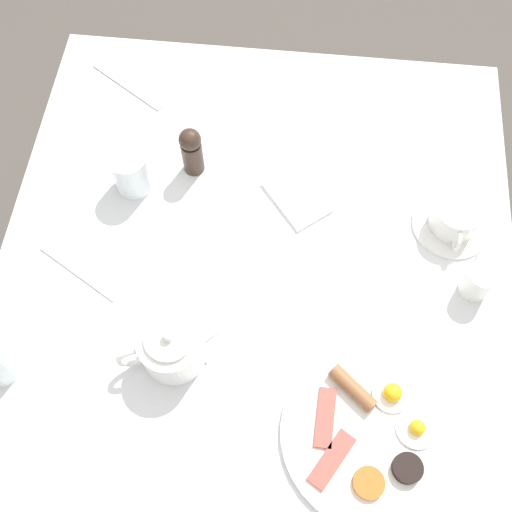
% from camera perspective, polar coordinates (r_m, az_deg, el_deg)
% --- Properties ---
extents(ground_plane, '(8.00, 8.00, 0.00)m').
position_cam_1_polar(ground_plane, '(1.81, 0.00, -10.48)').
color(ground_plane, '#4C4742').
extents(table, '(1.05, 0.96, 0.74)m').
position_cam_1_polar(table, '(1.18, 0.00, -1.94)').
color(table, silver).
rests_on(table, ground_plane).
extents(breakfast_plate, '(0.29, 0.29, 0.04)m').
position_cam_1_polar(breakfast_plate, '(1.03, 10.89, -16.16)').
color(breakfast_plate, white).
rests_on(breakfast_plate, table).
extents(teapot_near, '(0.11, 0.18, 0.11)m').
position_cam_1_polar(teapot_near, '(1.02, -8.11, -8.60)').
color(teapot_near, white).
rests_on(teapot_near, table).
extents(teacup_with_saucer_left, '(0.15, 0.15, 0.07)m').
position_cam_1_polar(teacup_with_saucer_left, '(1.18, 18.39, 3.41)').
color(teacup_with_saucer_left, white).
rests_on(teacup_with_saucer_left, table).
extents(water_glass_tall, '(0.08, 0.08, 0.09)m').
position_cam_1_polar(water_glass_tall, '(1.18, -11.83, 7.92)').
color(water_glass_tall, white).
rests_on(water_glass_tall, table).
extents(creamer_jug, '(0.08, 0.05, 0.07)m').
position_cam_1_polar(creamer_jug, '(1.13, 20.41, -2.24)').
color(creamer_jug, white).
rests_on(creamer_jug, table).
extents(pepper_grinder, '(0.04, 0.04, 0.11)m').
position_cam_1_polar(pepper_grinder, '(1.18, -6.15, 9.99)').
color(pepper_grinder, '#38281E').
rests_on(pepper_grinder, table).
extents(napkin_folded, '(0.15, 0.15, 0.01)m').
position_cam_1_polar(napkin_folded, '(1.18, 3.92, 5.64)').
color(napkin_folded, white).
rests_on(napkin_folded, table).
extents(fork_by_plate, '(0.10, 0.17, 0.00)m').
position_cam_1_polar(fork_by_plate, '(1.15, -16.56, -1.47)').
color(fork_by_plate, silver).
rests_on(fork_by_plate, table).
extents(knife_by_plate, '(0.12, 0.17, 0.00)m').
position_cam_1_polar(knife_by_plate, '(1.37, -12.19, 15.54)').
color(knife_by_plate, silver).
rests_on(knife_by_plate, table).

